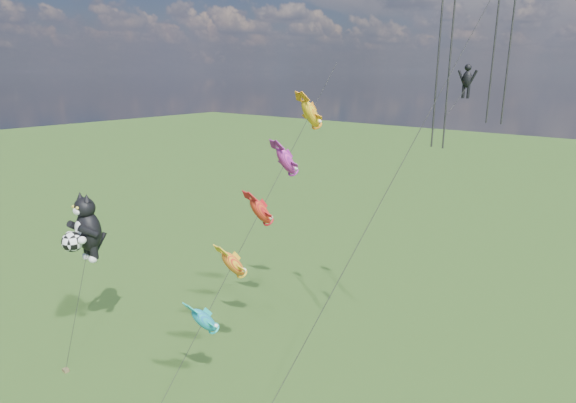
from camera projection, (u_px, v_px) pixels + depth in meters
The scene contains 4 objects.
ground at pixel (43, 381), 30.53m from camera, with size 300.00×300.00×0.00m, color #193C0F.
cat_kite_rig at pixel (84, 229), 31.50m from camera, with size 2.17×4.03×11.42m.
fish_windsock_rig at pixel (260, 212), 28.50m from camera, with size 1.64×15.93×19.54m.
parafoil_rig at pixel (464, 60), 21.47m from camera, with size 5.93×16.90×24.75m.
Camera 1 is at (28.86, -10.59, 18.99)m, focal length 30.00 mm.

